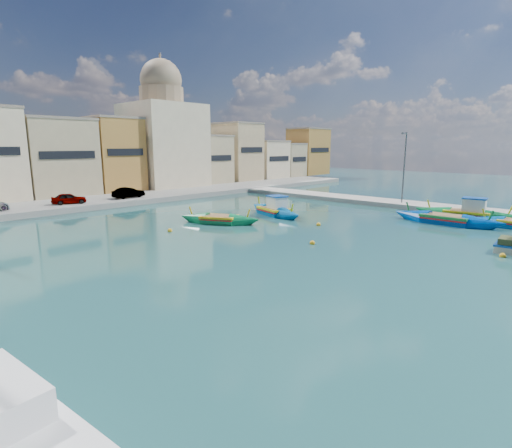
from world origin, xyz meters
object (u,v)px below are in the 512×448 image
church_block (163,133)px  luzzu_blue_south (446,220)px  luzzu_green (219,220)px  luzzu_blue_cabin (275,211)px  luzzu_turquoise_cabin (467,214)px  quay_street_lamp (404,167)px

church_block → luzzu_blue_south: bearing=-88.7°
church_block → luzzu_green: (-12.36, -26.54, -8.16)m
luzzu_blue_cabin → luzzu_turquoise_cabin: bearing=-52.4°
church_block → luzzu_blue_south: (0.94, -40.83, -8.12)m
quay_street_lamp → luzzu_turquoise_cabin: size_ratio=0.84×
luzzu_blue_cabin → luzzu_blue_south: 15.19m
quay_street_lamp → luzzu_blue_south: size_ratio=0.85×
church_block → luzzu_blue_south: church_block is taller
luzzu_turquoise_cabin → luzzu_blue_south: 4.10m
luzzu_blue_south → luzzu_green: bearing=132.9°
quay_street_lamp → luzzu_blue_cabin: bearing=153.0°
luzzu_blue_cabin → luzzu_blue_south: bearing=-63.4°
church_block → luzzu_turquoise_cabin: (5.01, -41.35, -8.04)m
church_block → luzzu_turquoise_cabin: size_ratio=2.00×
quay_street_lamp → luzzu_green: 21.55m
quay_street_lamp → luzzu_green: size_ratio=1.08×
church_block → luzzu_blue_cabin: church_block is taller
luzzu_turquoise_cabin → luzzu_blue_south: (-4.07, 0.52, -0.08)m
church_block → luzzu_blue_south: 41.64m
luzzu_turquoise_cabin → luzzu_blue_cabin: size_ratio=1.12×
luzzu_green → church_block: bearing=65.0°
luzzu_blue_south → church_block: bearing=91.3°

